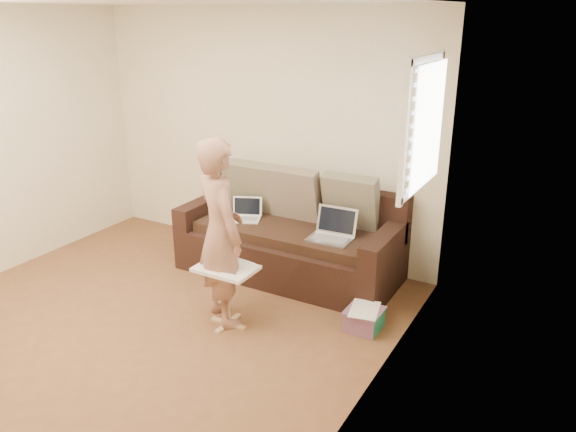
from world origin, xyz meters
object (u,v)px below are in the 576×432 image
(laptop_silver, at_px, (329,240))
(laptop_white, at_px, (245,220))
(side_table, at_px, (227,296))
(striped_box, at_px, (364,319))
(sofa, at_px, (289,235))
(person, at_px, (220,233))
(drinking_glass, at_px, (215,255))

(laptop_silver, relative_size, laptop_white, 1.33)
(laptop_white, bearing_deg, side_table, -87.31)
(striped_box, bearing_deg, sofa, 149.67)
(laptop_white, bearing_deg, sofa, -13.40)
(laptop_silver, distance_m, person, 1.12)
(sofa, relative_size, striped_box, 7.42)
(sofa, distance_m, striped_box, 1.29)
(sofa, bearing_deg, side_table, -88.39)
(sofa, distance_m, side_table, 1.14)
(sofa, relative_size, drinking_glass, 18.33)
(sofa, height_order, person, person)
(sofa, relative_size, laptop_white, 7.32)
(side_table, bearing_deg, person, 143.17)
(sofa, xyz_separation_m, striped_box, (1.07, -0.63, -0.33))
(laptop_white, bearing_deg, laptop_silver, -26.47)
(sofa, bearing_deg, drinking_glass, -95.35)
(laptop_silver, height_order, drinking_glass, drinking_glass)
(laptop_white, xyz_separation_m, person, (0.42, -0.99, 0.29))
(laptop_silver, xyz_separation_m, striped_box, (0.56, -0.49, -0.43))
(laptop_silver, xyz_separation_m, person, (-0.57, -0.93, 0.29))
(side_table, distance_m, striped_box, 1.17)
(sofa, xyz_separation_m, drinking_glass, (-0.10, -1.09, 0.18))
(laptop_silver, height_order, side_table, laptop_silver)
(drinking_glass, bearing_deg, side_table, -16.92)
(laptop_white, distance_m, striped_box, 1.70)
(laptop_silver, height_order, striped_box, laptop_silver)
(laptop_white, height_order, striped_box, laptop_white)
(laptop_white, xyz_separation_m, side_table, (0.50, -1.05, -0.25))
(laptop_silver, height_order, person, person)
(person, xyz_separation_m, drinking_glass, (-0.05, -0.03, -0.21))
(laptop_silver, bearing_deg, sofa, 162.40)
(sofa, bearing_deg, striped_box, -30.33)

